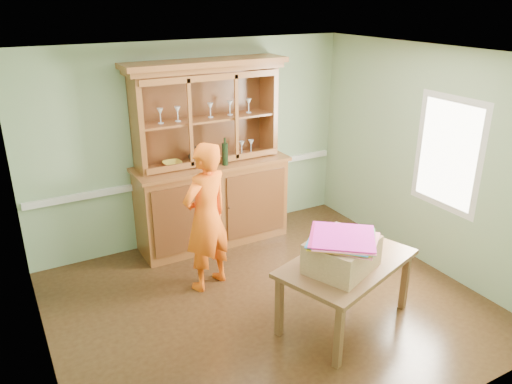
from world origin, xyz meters
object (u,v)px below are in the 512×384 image
cardboard_box (342,255)px  person (206,217)px  china_hutch (211,183)px  dining_table (347,268)px

cardboard_box → person: size_ratio=0.38×
china_hutch → dining_table: china_hutch is taller
china_hutch → dining_table: (0.44, -2.35, -0.23)m
china_hutch → cardboard_box: size_ratio=3.71×
dining_table → cardboard_box: cardboard_box is taller
china_hutch → person: size_ratio=1.41×
china_hutch → person: 1.15m
cardboard_box → person: bearing=119.9°
china_hutch → cardboard_box: bearing=-83.1°
dining_table → cardboard_box: bearing=-168.0°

